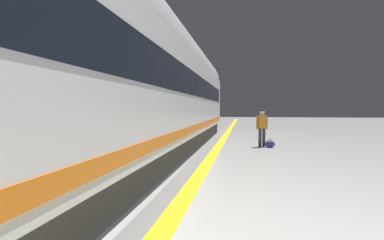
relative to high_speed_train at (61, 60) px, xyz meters
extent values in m
cube|color=yellow|center=(2.03, 3.42, -2.50)|extent=(0.36, 80.00, 0.01)
cube|color=slate|center=(1.74, 3.42, -2.50)|extent=(0.54, 80.00, 0.01)
cube|color=#38383D|center=(0.00, 0.49, -2.16)|extent=(2.67, 31.05, 0.70)
cube|color=silver|center=(0.00, 0.49, -0.36)|extent=(2.90, 32.35, 2.90)
cylinder|color=silver|center=(0.00, 0.49, 1.04)|extent=(2.84, 31.70, 2.84)
cube|color=black|center=(0.00, 0.49, -0.01)|extent=(2.93, 30.41, 0.80)
cube|color=orange|center=(0.00, 0.49, -1.51)|extent=(2.94, 31.70, 0.24)
cube|color=gray|center=(-1.46, 5.35, -0.61)|extent=(0.02, 0.90, 2.00)
cylinder|color=#383842|center=(3.82, 8.66, -2.10)|extent=(0.13, 0.13, 0.81)
cylinder|color=#383842|center=(3.99, 8.71, -2.10)|extent=(0.13, 0.13, 0.81)
cube|color=orange|center=(3.90, 8.68, -1.41)|extent=(0.37, 0.27, 0.58)
cylinder|color=orange|center=(3.70, 8.64, -1.45)|extent=(0.09, 0.09, 0.54)
cylinder|color=orange|center=(4.10, 8.75, -1.45)|extent=(0.09, 0.09, 0.54)
sphere|color=beige|center=(3.90, 8.68, -0.99)|extent=(0.21, 0.21, 0.21)
sphere|color=black|center=(3.90, 8.68, -0.97)|extent=(0.20, 0.20, 0.20)
ellipsoid|color=navy|center=(4.22, 8.47, -2.36)|extent=(0.44, 0.26, 0.30)
torus|color=navy|center=(4.22, 8.47, -2.26)|extent=(0.22, 0.02, 0.22)
camera|label=1|loc=(3.11, -4.81, -0.83)|focal=28.41mm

